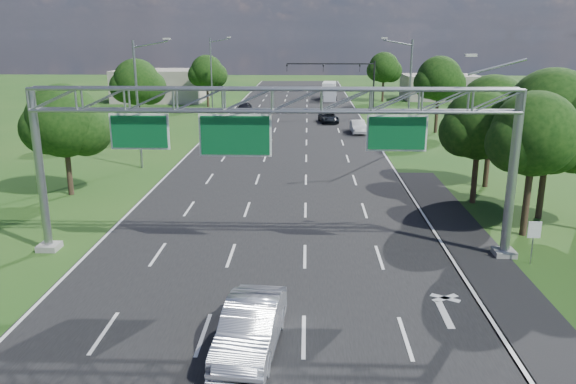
{
  "coord_description": "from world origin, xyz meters",
  "views": [
    {
      "loc": [
        1.85,
        -13.85,
        10.35
      ],
      "look_at": [
        0.96,
        12.12,
        3.08
      ],
      "focal_mm": 35.0,
      "sensor_mm": 36.0,
      "label": 1
    }
  ],
  "objects_px": {
    "traffic_signal": "(348,74)",
    "silver_sedan": "(251,327)",
    "regulatory_sign": "(534,234)",
    "box_truck": "(329,91)",
    "sign_gantry": "(274,113)"
  },
  "relations": [
    {
      "from": "traffic_signal",
      "to": "silver_sedan",
      "type": "relative_size",
      "value": 2.36
    },
    {
      "from": "sign_gantry",
      "to": "regulatory_sign",
      "type": "height_order",
      "value": "sign_gantry"
    },
    {
      "from": "sign_gantry",
      "to": "box_truck",
      "type": "distance_m",
      "value": 69.21
    },
    {
      "from": "traffic_signal",
      "to": "silver_sedan",
      "type": "bearing_deg",
      "value": -96.89
    },
    {
      "from": "silver_sedan",
      "to": "box_truck",
      "type": "bearing_deg",
      "value": 91.48
    },
    {
      "from": "silver_sedan",
      "to": "regulatory_sign",
      "type": "bearing_deg",
      "value": 37.93
    },
    {
      "from": "sign_gantry",
      "to": "silver_sedan",
      "type": "distance_m",
      "value": 10.75
    },
    {
      "from": "traffic_signal",
      "to": "box_truck",
      "type": "bearing_deg",
      "value": 97.13
    },
    {
      "from": "sign_gantry",
      "to": "regulatory_sign",
      "type": "bearing_deg",
      "value": -4.83
    },
    {
      "from": "traffic_signal",
      "to": "silver_sedan",
      "type": "height_order",
      "value": "traffic_signal"
    },
    {
      "from": "sign_gantry",
      "to": "silver_sedan",
      "type": "bearing_deg",
      "value": -92.11
    },
    {
      "from": "regulatory_sign",
      "to": "silver_sedan",
      "type": "relative_size",
      "value": 0.41
    },
    {
      "from": "traffic_signal",
      "to": "silver_sedan",
      "type": "distance_m",
      "value": 62.49
    },
    {
      "from": "regulatory_sign",
      "to": "silver_sedan",
      "type": "height_order",
      "value": "regulatory_sign"
    },
    {
      "from": "sign_gantry",
      "to": "regulatory_sign",
      "type": "distance_m",
      "value": 13.25
    }
  ]
}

